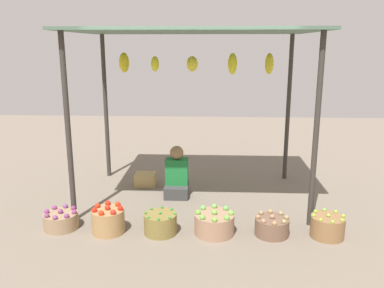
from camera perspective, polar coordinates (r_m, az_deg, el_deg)
The scene contains 10 objects.
ground_plane at distance 6.25m, azimuth 0.22°, elevation -7.39°, with size 14.00×14.00×0.00m, color #766A5C.
market_stall_structure at distance 5.83m, azimuth 0.20°, elevation 13.87°, with size 3.40×2.16×2.48m.
vendor_person at distance 6.20m, azimuth -2.17°, elevation -4.65°, with size 0.36×0.44×0.78m.
basket_purple_onions at distance 5.45m, azimuth -18.08°, elevation -10.23°, with size 0.43×0.43×0.26m.
basket_red_tomatoes at distance 5.17m, azimuth -11.81°, elevation -10.54°, with size 0.40×0.40×0.36m.
basket_green_chilies at distance 5.07m, azimuth -4.50°, elevation -11.17°, with size 0.41×0.41×0.29m.
basket_green_apples at distance 5.05m, azimuth 3.19°, elevation -11.18°, with size 0.49×0.49×0.32m.
basket_potatoes at distance 5.11m, azimuth 11.26°, elevation -11.36°, with size 0.42×0.42×0.27m.
basket_limes at distance 5.23m, azimuth 18.66°, elevation -11.02°, with size 0.40×0.40×0.30m.
wooden_crate_near_vendor at distance 6.71m, azimuth -6.59°, elevation -5.00°, with size 0.34×0.27×0.21m, color tan.
Camera 1 is at (0.26, -5.82, 2.28)m, focal length 37.59 mm.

